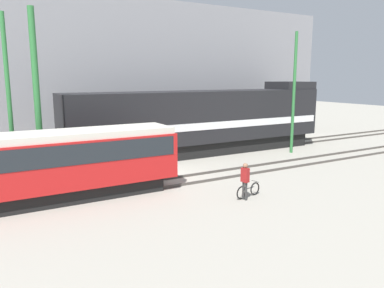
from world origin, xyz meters
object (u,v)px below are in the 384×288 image
Objects in this scene: bicycle at (248,191)px; utility_pole_left at (9,104)px; utility_pole_center at (37,100)px; utility_pole_right at (294,94)px; freight_locomotive at (204,121)px; person at (245,178)px; streetcar at (56,162)px.

bicycle is 12.18m from utility_pole_left.
utility_pole_left is at bearing 180.00° from utility_pole_center.
utility_pole_right is at bearing 0.00° from utility_pole_center.
bicycle is at bearing -39.91° from utility_pole_center.
utility_pole_left is 18.69m from utility_pole_right.
utility_pole_right is (5.87, -2.88, 1.96)m from freight_locomotive.
bicycle is 0.86m from person.
streetcar is at bearing -170.48° from utility_pole_right.
utility_pole_left is at bearing 142.05° from person.
freight_locomotive is at bearing 153.82° from utility_pole_right.
streetcar reaches higher than person.
utility_pole_center is (-8.07, 6.75, 4.14)m from bicycle.
freight_locomotive is 1.81× the size of streetcar.
utility_pole_right reaches higher than utility_pole_left.
utility_pole_center reaches higher than utility_pole_left.
freight_locomotive reaches higher than streetcar.
streetcar is (-11.34, -5.77, -0.60)m from freight_locomotive.
utility_pole_center reaches higher than bicycle.
utility_pole_center is at bearing 94.36° from streetcar.
bicycle is at bearing -109.88° from freight_locomotive.
person is 0.20× the size of utility_pole_left.
freight_locomotive is at bearing 70.12° from bicycle.
person is at bearing -149.81° from bicycle.
streetcar is 8.55m from person.
freight_locomotive is 6.83m from utility_pole_right.
streetcar is 1.23× the size of utility_pole_center.
freight_locomotive is 10.46m from bicycle.
freight_locomotive is 12.64× the size of bicycle.
utility_pole_left is at bearing 144.11° from bicycle.
utility_pole_center is at bearing 180.00° from utility_pole_right.
freight_locomotive is 2.27× the size of utility_pole_right.
utility_pole_center reaches higher than utility_pole_right.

